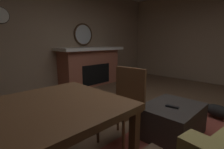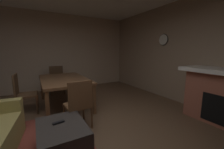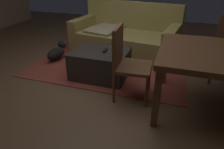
{
  "view_description": "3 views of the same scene",
  "coord_description": "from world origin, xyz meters",
  "px_view_note": "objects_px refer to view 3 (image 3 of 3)",
  "views": [
    {
      "loc": [
        2.03,
        1.13,
        1.25
      ],
      "look_at": [
        0.53,
        -0.37,
        0.83
      ],
      "focal_mm": 26.78,
      "sensor_mm": 36.0,
      "label": 1
    },
    {
      "loc": [
        -1.91,
        0.5,
        1.44
      ],
      "look_at": [
        0.35,
        -0.79,
        1.0
      ],
      "focal_mm": 22.33,
      "sensor_mm": 36.0,
      "label": 2
    },
    {
      "loc": [
        1.06,
        -2.47,
        1.55
      ],
      "look_at": [
        0.45,
        -0.6,
        0.52
      ],
      "focal_mm": 33.29,
      "sensor_mm": 36.0,
      "label": 3
    }
  ],
  "objects_px": {
    "couch": "(126,36)",
    "tv_remote": "(105,50)",
    "dining_chair_west": "(126,59)",
    "small_dog": "(57,52)",
    "ottoman_coffee_table": "(100,64)"
  },
  "relations": [
    {
      "from": "dining_chair_west",
      "to": "tv_remote",
      "type": "bearing_deg",
      "value": 135.35
    },
    {
      "from": "couch",
      "to": "tv_remote",
      "type": "distance_m",
      "value": 1.17
    },
    {
      "from": "ottoman_coffee_table",
      "to": "tv_remote",
      "type": "bearing_deg",
      "value": 20.97
    },
    {
      "from": "tv_remote",
      "to": "ottoman_coffee_table",
      "type": "bearing_deg",
      "value": -168.04
    },
    {
      "from": "dining_chair_west",
      "to": "small_dog",
      "type": "relative_size",
      "value": 1.94
    },
    {
      "from": "small_dog",
      "to": "couch",
      "type": "bearing_deg",
      "value": 37.96
    },
    {
      "from": "ottoman_coffee_table",
      "to": "small_dog",
      "type": "xyz_separation_m",
      "value": [
        -0.98,
        0.35,
        -0.05
      ]
    },
    {
      "from": "ottoman_coffee_table",
      "to": "dining_chair_west",
      "type": "bearing_deg",
      "value": -38.12
    },
    {
      "from": "couch",
      "to": "ottoman_coffee_table",
      "type": "xyz_separation_m",
      "value": [
        -0.09,
        -1.19,
        -0.1
      ]
    },
    {
      "from": "ottoman_coffee_table",
      "to": "couch",
      "type": "bearing_deg",
      "value": 85.68
    },
    {
      "from": "ottoman_coffee_table",
      "to": "dining_chair_west",
      "type": "xyz_separation_m",
      "value": [
        0.5,
        -0.4,
        0.31
      ]
    },
    {
      "from": "tv_remote",
      "to": "couch",
      "type": "bearing_deg",
      "value": 80.25
    },
    {
      "from": "dining_chair_west",
      "to": "small_dog",
      "type": "distance_m",
      "value": 1.7
    },
    {
      "from": "couch",
      "to": "dining_chair_west",
      "type": "distance_m",
      "value": 1.65
    },
    {
      "from": "tv_remote",
      "to": "dining_chair_west",
      "type": "height_order",
      "value": "dining_chair_west"
    }
  ]
}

